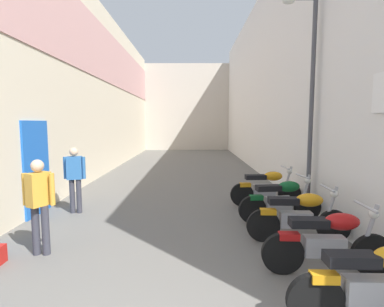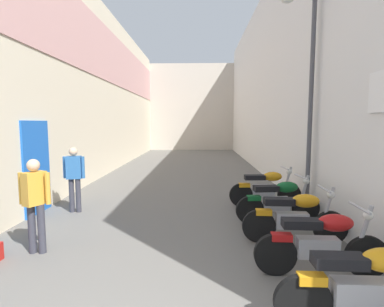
{
  "view_description": "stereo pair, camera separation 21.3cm",
  "coord_description": "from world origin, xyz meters",
  "px_view_note": "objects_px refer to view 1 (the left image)",
  "views": [
    {
      "loc": [
        0.39,
        -1.25,
        2.16
      ],
      "look_at": [
        0.4,
        7.09,
        1.29
      ],
      "focal_mm": 27.83,
      "sensor_mm": 36.0,
      "label": 1
    },
    {
      "loc": [
        0.61,
        -1.25,
        2.16
      ],
      "look_at": [
        0.4,
        7.09,
        1.29
      ],
      "focal_mm": 27.83,
      "sensor_mm": 36.0,
      "label": 2
    }
  ],
  "objects_px": {
    "motorcycle_nearest": "(378,283)",
    "pedestrian_mid_alley": "(39,200)",
    "motorcycle_fifth": "(266,187)",
    "pedestrian_further_down": "(74,175)",
    "street_lamp": "(308,91)",
    "motorcycle_fourth": "(281,199)",
    "motorcycle_second": "(328,241)",
    "motorcycle_third": "(299,215)"
  },
  "relations": [
    {
      "from": "motorcycle_nearest",
      "to": "pedestrian_mid_alley",
      "type": "height_order",
      "value": "pedestrian_mid_alley"
    },
    {
      "from": "motorcycle_third",
      "to": "motorcycle_fifth",
      "type": "xyz_separation_m",
      "value": [
        -0.0,
        2.36,
        0.0
      ]
    },
    {
      "from": "motorcycle_fourth",
      "to": "pedestrian_further_down",
      "type": "bearing_deg",
      "value": 171.99
    },
    {
      "from": "motorcycle_third",
      "to": "street_lamp",
      "type": "height_order",
      "value": "street_lamp"
    },
    {
      "from": "pedestrian_further_down",
      "to": "motorcycle_fifth",
      "type": "bearing_deg",
      "value": 7.33
    },
    {
      "from": "motorcycle_second",
      "to": "motorcycle_fourth",
      "type": "distance_m",
      "value": 2.26
    },
    {
      "from": "motorcycle_fourth",
      "to": "pedestrian_mid_alley",
      "type": "xyz_separation_m",
      "value": [
        -4.39,
        -1.6,
        0.42
      ]
    },
    {
      "from": "motorcycle_fourth",
      "to": "pedestrian_mid_alley",
      "type": "bearing_deg",
      "value": -159.97
    },
    {
      "from": "pedestrian_further_down",
      "to": "motorcycle_fourth",
      "type": "bearing_deg",
      "value": -8.01
    },
    {
      "from": "motorcycle_third",
      "to": "motorcycle_fourth",
      "type": "bearing_deg",
      "value": 90.0
    },
    {
      "from": "motorcycle_nearest",
      "to": "motorcycle_fourth",
      "type": "xyz_separation_m",
      "value": [
        -0.0,
        3.37,
        0.0
      ]
    },
    {
      "from": "motorcycle_fifth",
      "to": "pedestrian_further_down",
      "type": "xyz_separation_m",
      "value": [
        -4.7,
        -0.6,
        0.42
      ]
    },
    {
      "from": "pedestrian_mid_alley",
      "to": "street_lamp",
      "type": "bearing_deg",
      "value": 22.75
    },
    {
      "from": "motorcycle_third",
      "to": "pedestrian_mid_alley",
      "type": "bearing_deg",
      "value": -173.45
    },
    {
      "from": "pedestrian_mid_alley",
      "to": "motorcycle_nearest",
      "type": "bearing_deg",
      "value": -21.97
    },
    {
      "from": "motorcycle_nearest",
      "to": "pedestrian_further_down",
      "type": "xyz_separation_m",
      "value": [
        -4.7,
        4.03,
        0.42
      ]
    },
    {
      "from": "motorcycle_nearest",
      "to": "street_lamp",
      "type": "xyz_separation_m",
      "value": [
        0.7,
        3.91,
        2.36
      ]
    },
    {
      "from": "motorcycle_fourth",
      "to": "pedestrian_further_down",
      "type": "relative_size",
      "value": 1.18
    },
    {
      "from": "motorcycle_third",
      "to": "motorcycle_fourth",
      "type": "xyz_separation_m",
      "value": [
        -0.0,
        1.1,
        0.0
      ]
    },
    {
      "from": "motorcycle_nearest",
      "to": "motorcycle_fifth",
      "type": "distance_m",
      "value": 4.64
    },
    {
      "from": "motorcycle_fifth",
      "to": "street_lamp",
      "type": "xyz_separation_m",
      "value": [
        0.7,
        -0.73,
        2.36
      ]
    },
    {
      "from": "motorcycle_nearest",
      "to": "motorcycle_fourth",
      "type": "relative_size",
      "value": 1.0
    },
    {
      "from": "street_lamp",
      "to": "motorcycle_fifth",
      "type": "bearing_deg",
      "value": 133.91
    },
    {
      "from": "motorcycle_nearest",
      "to": "street_lamp",
      "type": "bearing_deg",
      "value": 79.79
    },
    {
      "from": "pedestrian_mid_alley",
      "to": "street_lamp",
      "type": "height_order",
      "value": "street_lamp"
    },
    {
      "from": "street_lamp",
      "to": "pedestrian_further_down",
      "type": "bearing_deg",
      "value": 178.66
    },
    {
      "from": "motorcycle_fifth",
      "to": "street_lamp",
      "type": "relative_size",
      "value": 0.38
    },
    {
      "from": "motorcycle_fourth",
      "to": "street_lamp",
      "type": "height_order",
      "value": "street_lamp"
    },
    {
      "from": "pedestrian_further_down",
      "to": "street_lamp",
      "type": "bearing_deg",
      "value": -1.34
    },
    {
      "from": "motorcycle_fifth",
      "to": "pedestrian_further_down",
      "type": "bearing_deg",
      "value": -172.67
    },
    {
      "from": "motorcycle_second",
      "to": "pedestrian_mid_alley",
      "type": "bearing_deg",
      "value": 171.52
    },
    {
      "from": "motorcycle_second",
      "to": "pedestrian_mid_alley",
      "type": "xyz_separation_m",
      "value": [
        -4.39,
        0.65,
        0.42
      ]
    },
    {
      "from": "motorcycle_second",
      "to": "street_lamp",
      "type": "bearing_deg",
      "value": 75.85
    },
    {
      "from": "motorcycle_second",
      "to": "motorcycle_nearest",
      "type": "bearing_deg",
      "value": -90.0
    },
    {
      "from": "motorcycle_nearest",
      "to": "motorcycle_third",
      "type": "distance_m",
      "value": 2.27
    },
    {
      "from": "motorcycle_nearest",
      "to": "pedestrian_mid_alley",
      "type": "relative_size",
      "value": 1.18
    },
    {
      "from": "pedestrian_mid_alley",
      "to": "street_lamp",
      "type": "distance_m",
      "value": 5.85
    },
    {
      "from": "motorcycle_nearest",
      "to": "motorcycle_second",
      "type": "distance_m",
      "value": 1.12
    },
    {
      "from": "street_lamp",
      "to": "motorcycle_fourth",
      "type": "bearing_deg",
      "value": -142.73
    },
    {
      "from": "motorcycle_second",
      "to": "motorcycle_fourth",
      "type": "bearing_deg",
      "value": 90.0
    },
    {
      "from": "motorcycle_second",
      "to": "motorcycle_third",
      "type": "relative_size",
      "value": 1.0
    },
    {
      "from": "motorcycle_third",
      "to": "street_lamp",
      "type": "relative_size",
      "value": 0.38
    }
  ]
}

